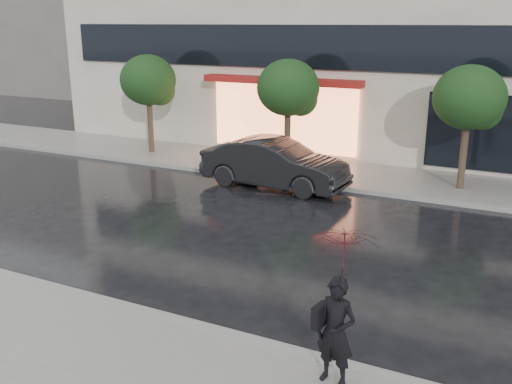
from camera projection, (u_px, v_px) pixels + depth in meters
The scene contains 10 objects.
ground at pixel (224, 306), 10.89m from camera, with size 120.00×120.00×0.00m, color black.
sidewalk_far at pixel (369, 177), 19.67m from camera, with size 60.00×3.50×0.12m, color slate.
curb_near at pixel (196, 327), 10.01m from camera, with size 60.00×0.25×0.14m, color gray.
curb_far at pixel (355, 190), 18.16m from camera, with size 60.00×0.25×0.14m, color gray.
bg_building_left at pixel (70, 10), 43.36m from camera, with size 14.00×10.00×12.00m, color #59544F.
tree_far_west at pixel (150, 82), 22.45m from camera, with size 2.20×2.20×3.99m.
tree_mid_west at pixel (290, 90), 19.90m from camera, with size 2.20×2.20×3.99m.
tree_mid_east at pixel (471, 100), 17.36m from camera, with size 2.20×2.20×3.99m.
parked_car at pixel (275, 164), 18.46m from camera, with size 1.68×4.81×1.59m, color black.
pedestrian_with_umbrella at pixel (340, 284), 7.93m from camera, with size 1.15×1.16×2.40m.
Camera 1 is at (4.89, -8.51, 5.23)m, focal length 40.00 mm.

